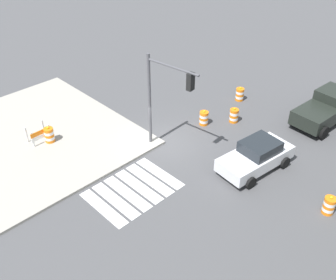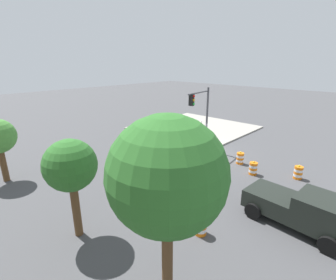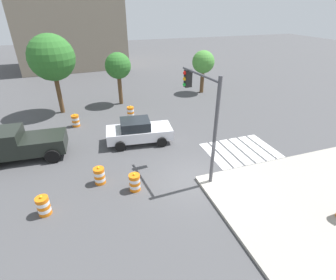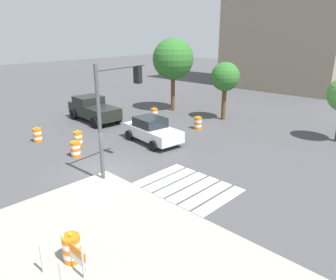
% 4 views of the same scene
% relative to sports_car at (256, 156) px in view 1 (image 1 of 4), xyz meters
% --- Properties ---
extents(ground_plane, '(120.00, 120.00, 0.00)m').
position_rel_sports_car_xyz_m(ground_plane, '(1.91, -5.06, -0.81)').
color(ground_plane, '#474749').
extents(sidewalk_corner, '(12.00, 12.00, 0.15)m').
position_rel_sports_car_xyz_m(sidewalk_corner, '(7.91, -11.06, -0.74)').
color(sidewalk_corner, '#9E998E').
rests_on(sidewalk_corner, ground).
extents(crosswalk_stripes, '(4.35, 3.20, 0.02)m').
position_rel_sports_car_xyz_m(crosswalk_stripes, '(5.91, -3.26, -0.80)').
color(crosswalk_stripes, silver).
rests_on(crosswalk_stripes, ground).
extents(sports_car, '(4.49, 2.52, 1.63)m').
position_rel_sports_car_xyz_m(sports_car, '(0.00, 0.00, 0.00)').
color(sports_car, silver).
rests_on(sports_car, ground).
extents(pickup_truck, '(5.26, 2.60, 1.92)m').
position_rel_sports_car_xyz_m(pickup_truck, '(-7.34, 0.30, 0.16)').
color(pickup_truck, black).
rests_on(pickup_truck, ground).
extents(traffic_barrel_near_corner, '(0.56, 0.56, 1.02)m').
position_rel_sports_car_xyz_m(traffic_barrel_near_corner, '(0.33, 4.39, -0.36)').
color(traffic_barrel_near_corner, orange).
rests_on(traffic_barrel_near_corner, ground).
extents(traffic_barrel_median_near, '(0.56, 0.56, 1.02)m').
position_rel_sports_car_xyz_m(traffic_barrel_median_near, '(-2.94, -3.75, -0.36)').
color(traffic_barrel_median_near, orange).
rests_on(traffic_barrel_median_near, ground).
extents(traffic_barrel_median_far, '(0.56, 0.56, 1.02)m').
position_rel_sports_car_xyz_m(traffic_barrel_median_far, '(-1.33, -4.88, -0.36)').
color(traffic_barrel_median_far, orange).
rests_on(traffic_barrel_median_far, ground).
extents(traffic_barrel_far_curb, '(0.56, 0.56, 1.02)m').
position_rel_sports_car_xyz_m(traffic_barrel_far_curb, '(-5.50, -5.23, -0.36)').
color(traffic_barrel_far_curb, orange).
rests_on(traffic_barrel_far_curb, ground).
extents(traffic_barrel_on_sidewalk, '(0.56, 0.56, 1.02)m').
position_rel_sports_car_xyz_m(traffic_barrel_on_sidewalk, '(6.75, -9.81, -0.21)').
color(traffic_barrel_on_sidewalk, orange).
rests_on(traffic_barrel_on_sidewalk, sidewalk_corner).
extents(construction_barricade, '(1.30, 0.80, 1.00)m').
position_rel_sports_car_xyz_m(construction_barricade, '(7.16, -10.13, -0.09)').
color(construction_barricade, silver).
rests_on(construction_barricade, sidewalk_corner).
extents(traffic_light_pole, '(0.71, 3.27, 5.50)m').
position_rel_sports_car_xyz_m(traffic_light_pole, '(2.36, -4.53, 3.10)').
color(traffic_light_pole, '#4C4C51').
rests_on(traffic_light_pole, sidewalk_corner).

